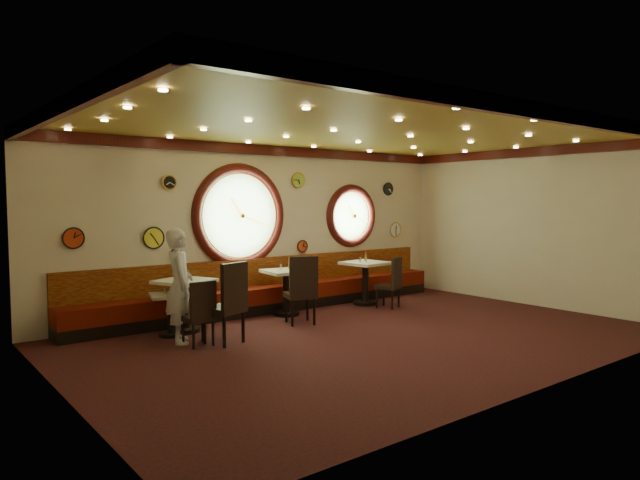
{
  "coord_description": "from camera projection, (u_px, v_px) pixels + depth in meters",
  "views": [
    {
      "loc": [
        -6.04,
        -6.44,
        2.14
      ],
      "look_at": [
        -0.37,
        0.8,
        1.5
      ],
      "focal_mm": 32.0,
      "sensor_mm": 36.0,
      "label": 1
    }
  ],
  "objects": [
    {
      "name": "floor",
      "position": [
        370.0,
        337.0,
        8.92
      ],
      "size": [
        9.0,
        6.0,
        0.0
      ],
      "primitive_type": "cube",
      "color": "black",
      "rests_on": "ground"
    },
    {
      "name": "ceiling",
      "position": [
        371.0,
        131.0,
        8.7
      ],
      "size": [
        9.0,
        6.0,
        0.02
      ],
      "primitive_type": "cube",
      "color": "#AF8E31",
      "rests_on": "wall_back"
    },
    {
      "name": "wall_back",
      "position": [
        266.0,
        228.0,
        11.17
      ],
      "size": [
        9.0,
        0.02,
        3.2
      ],
      "primitive_type": "cube",
      "color": "beige",
      "rests_on": "floor"
    },
    {
      "name": "wall_front",
      "position": [
        552.0,
        248.0,
        6.45
      ],
      "size": [
        9.0,
        0.02,
        3.2
      ],
      "primitive_type": "cube",
      "color": "beige",
      "rests_on": "floor"
    },
    {
      "name": "wall_left",
      "position": [
        60.0,
        251.0,
        6.05
      ],
      "size": [
        0.02,
        6.0,
        3.2
      ],
      "primitive_type": "cube",
      "color": "beige",
      "rests_on": "floor"
    },
    {
      "name": "wall_right",
      "position": [
        533.0,
        227.0,
        11.58
      ],
      "size": [
        0.02,
        6.0,
        3.2
      ],
      "primitive_type": "cube",
      "color": "beige",
      "rests_on": "floor"
    },
    {
      "name": "molding_back",
      "position": [
        267.0,
        150.0,
        11.02
      ],
      "size": [
        9.0,
        0.1,
        0.18
      ],
      "primitive_type": "cube",
      "color": "#3D0E0B",
      "rests_on": "wall_back"
    },
    {
      "name": "molding_front",
      "position": [
        552.0,
        114.0,
        6.39
      ],
      "size": [
        9.0,
        0.1,
        0.18
      ],
      "primitive_type": "cube",
      "color": "#3D0E0B",
      "rests_on": "wall_back"
    },
    {
      "name": "molding_left",
      "position": [
        61.0,
        108.0,
        5.97
      ],
      "size": [
        0.1,
        6.0,
        0.18
      ],
      "primitive_type": "cube",
      "color": "#3D0E0B",
      "rests_on": "wall_back"
    },
    {
      "name": "molding_right",
      "position": [
        533.0,
        152.0,
        11.44
      ],
      "size": [
        0.1,
        6.0,
        0.18
      ],
      "primitive_type": "cube",
      "color": "#3D0E0B",
      "rests_on": "wall_back"
    },
    {
      "name": "banquette_base",
      "position": [
        274.0,
        306.0,
        11.05
      ],
      "size": [
        8.0,
        0.55,
        0.2
      ],
      "primitive_type": "cube",
      "color": "black",
      "rests_on": "floor"
    },
    {
      "name": "banquette_seat",
      "position": [
        274.0,
        293.0,
        11.04
      ],
      "size": [
        8.0,
        0.55,
        0.3
      ],
      "primitive_type": "cube",
      "color": "#5A1107",
      "rests_on": "banquette_base"
    },
    {
      "name": "banquette_back",
      "position": [
        268.0,
        271.0,
        11.18
      ],
      "size": [
        8.0,
        0.1,
        0.55
      ],
      "primitive_type": "cube",
      "color": "#600D07",
      "rests_on": "wall_back"
    },
    {
      "name": "porthole_left_glass",
      "position": [
        239.0,
        216.0,
        10.78
      ],
      "size": [
        1.66,
        0.02,
        1.66
      ],
      "primitive_type": "cylinder",
      "rotation": [
        1.57,
        0.0,
        0.0
      ],
      "color": "#94C878",
      "rests_on": "wall_back"
    },
    {
      "name": "porthole_left_frame",
      "position": [
        240.0,
        216.0,
        10.77
      ],
      "size": [
        1.98,
        0.18,
        1.98
      ],
      "primitive_type": "torus",
      "rotation": [
        1.57,
        0.0,
        0.0
      ],
      "color": "#3D0E0B",
      "rests_on": "wall_back"
    },
    {
      "name": "porthole_left_ring",
      "position": [
        240.0,
        216.0,
        10.74
      ],
      "size": [
        1.61,
        0.03,
        1.61
      ],
      "primitive_type": "torus",
      "rotation": [
        1.57,
        0.0,
        0.0
      ],
      "color": "gold",
      "rests_on": "wall_back"
    },
    {
      "name": "porthole_right_glass",
      "position": [
        351.0,
        216.0,
        12.5
      ],
      "size": [
        1.1,
        0.02,
        1.1
      ],
      "primitive_type": "cylinder",
      "rotation": [
        1.57,
        0.0,
        0.0
      ],
      "color": "#94C878",
      "rests_on": "wall_back"
    },
    {
      "name": "porthole_right_frame",
      "position": [
        351.0,
        216.0,
        12.49
      ],
      "size": [
        1.38,
        0.18,
        1.38
      ],
      "primitive_type": "torus",
      "rotation": [
        1.57,
        0.0,
        0.0
      ],
      "color": "#3D0E0B",
      "rests_on": "wall_back"
    },
    {
      "name": "porthole_right_ring",
      "position": [
        352.0,
        216.0,
        12.47
      ],
      "size": [
        1.09,
        0.03,
        1.09
      ],
      "primitive_type": "torus",
      "rotation": [
        1.57,
        0.0,
        0.0
      ],
      "color": "gold",
      "rests_on": "wall_back"
    },
    {
      "name": "wall_clock_0",
      "position": [
        169.0,
        182.0,
        9.85
      ],
      "size": [
        0.24,
        0.03,
        0.24
      ],
      "primitive_type": "cylinder",
      "rotation": [
        1.57,
        0.0,
        0.0
      ],
      "color": "black",
      "rests_on": "wall_back"
    },
    {
      "name": "wall_clock_1",
      "position": [
        298.0,
        180.0,
        11.53
      ],
      "size": [
        0.3,
        0.03,
        0.3
      ],
      "primitive_type": "cylinder",
      "rotation": [
        1.57,
        0.0,
        0.0
      ],
      "color": "#A2D341",
      "rests_on": "wall_back"
    },
    {
      "name": "wall_clock_2",
      "position": [
        73.0,
        238.0,
        8.93
      ],
      "size": [
        0.32,
        0.03,
        0.32
      ],
      "primitive_type": "cylinder",
      "rotation": [
        1.57,
        0.0,
        0.0
      ],
      "color": "red",
      "rests_on": "wall_back"
    },
    {
      "name": "wall_clock_3",
      "position": [
        176.0,
        254.0,
        10.0
      ],
      "size": [
        0.2,
        0.03,
        0.2
      ],
      "primitive_type": "cylinder",
      "rotation": [
        1.57,
        0.0,
        0.0
      ],
      "color": "silver",
      "rests_on": "wall_back"
    },
    {
      "name": "wall_clock_4",
      "position": [
        388.0,
        189.0,
        13.11
      ],
      "size": [
        0.28,
        0.03,
        0.28
      ],
      "primitive_type": "cylinder",
      "rotation": [
        1.57,
        0.0,
        0.0
      ],
      "color": "black",
      "rests_on": "wall_back"
    },
    {
      "name": "wall_clock_5",
      "position": [
        302.0,
        246.0,
        11.69
      ],
      "size": [
        0.24,
        0.03,
        0.24
      ],
      "primitive_type": "cylinder",
      "rotation": [
        1.57,
        0.0,
        0.0
      ],
      "color": "#DF461A",
      "rests_on": "wall_back"
    },
    {
      "name": "wall_clock_6",
      "position": [
        153.0,
        238.0,
        9.73
      ],
      "size": [
        0.36,
        0.03,
        0.36
      ],
      "primitive_type": "cylinder",
      "rotation": [
        1.57,
        0.0,
        0.0
      ],
      "color": "yellow",
      "rests_on": "wall_back"
    },
    {
      "name": "wall_clock_7",
      "position": [
        395.0,
        230.0,
        13.33
      ],
      "size": [
        0.34,
        0.03,
        0.34
      ],
      "primitive_type": "cylinder",
      "rotation": [
        1.57,
        0.0,
        0.0
      ],
      "color": "white",
      "rests_on": "wall_back"
    },
    {
      "name": "table_a",
      "position": [
        171.0,
        309.0,
        8.98
      ],
      "size": [
        0.75,
        0.75,
        0.67
      ],
      "color": "black",
      "rests_on": "floor"
    },
    {
      "name": "table_b",
      "position": [
        185.0,
        299.0,
        9.26
      ],
      "size": [
        1.02,
        1.02,
        0.86
      ],
      "color": "black",
      "rests_on": "floor"
    },
    {
      "name": "table_c",
      "position": [
        286.0,
        287.0,
        10.61
      ],
      "size": [
        0.86,
        0.86,
        0.85
      ],
      "color": "black",
      "rests_on": "floor"
    },
    {
      "name": "table_d",
      "position": [
        365.0,
        278.0,
        11.7
      ],
      "size": [
        0.89,
        0.89,
        0.88
      ],
      "color": "black",
      "rests_on": "floor"
    },
    {
      "name": "chair_a",
      "position": [
        201.0,
        309.0,
        8.32
      ],
      "size": [
        0.42,
        0.42,
        0.6
      ],
      "rotation": [
        0.0,
        0.0,
        0.04
      ],
      "color": "black",
      "rests_on": "floor"
    },
    {
      "name": "chair_b",
      "position": [
        229.0,
        298.0,
        8.44
      ],
      "size": [
        0.65,
        0.65,
        0.76
      ],
      "rotation": [
        0.0,
        0.0,
        0.3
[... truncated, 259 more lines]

